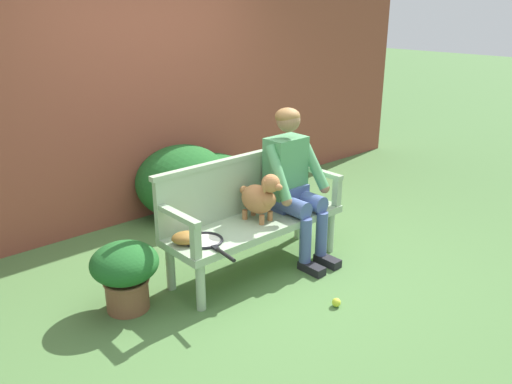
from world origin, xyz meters
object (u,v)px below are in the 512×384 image
object	(u,v)px
tennis_racket	(206,242)
potted_plant	(125,271)
dog_on_bench	(261,197)
person_seated	(292,179)
tennis_ball	(336,302)
garden_bench	(256,227)
baseball_glove	(186,238)

from	to	relation	value
tennis_racket	potted_plant	world-z (taller)	potted_plant
dog_on_bench	potted_plant	size ratio (longest dim) A/B	0.82
person_seated	potted_plant	xyz separation A→B (m)	(-1.51, 0.19, -0.41)
tennis_ball	garden_bench	bearing A→B (deg)	93.49
tennis_racket	potted_plant	bearing A→B (deg)	156.92
potted_plant	garden_bench	bearing A→B (deg)	-8.85
garden_bench	baseball_glove	xyz separation A→B (m)	(-0.67, 0.03, 0.10)
tennis_racket	tennis_ball	world-z (taller)	tennis_racket
person_seated	tennis_racket	bearing A→B (deg)	-177.11
tennis_racket	potted_plant	size ratio (longest dim) A/B	1.11
person_seated	baseball_glove	bearing A→B (deg)	177.90
potted_plant	tennis_racket	bearing A→B (deg)	-23.08
dog_on_bench	potted_plant	bearing A→B (deg)	170.09
garden_bench	person_seated	distance (m)	0.52
garden_bench	tennis_ball	bearing A→B (deg)	-86.51
tennis_racket	baseball_glove	size ratio (longest dim) A/B	2.61
garden_bench	baseball_glove	distance (m)	0.68
dog_on_bench	tennis_racket	distance (m)	0.62
garden_bench	tennis_ball	xyz separation A→B (m)	(0.05, -0.83, -0.35)
dog_on_bench	tennis_racket	size ratio (longest dim) A/B	0.73
baseball_glove	potted_plant	size ratio (longest dim) A/B	0.43
tennis_racket	tennis_ball	xyz separation A→B (m)	(0.61, -0.77, -0.42)
garden_bench	tennis_racket	distance (m)	0.56
tennis_racket	baseball_glove	distance (m)	0.15
garden_bench	person_seated	world-z (taller)	person_seated
garden_bench	tennis_racket	bearing A→B (deg)	-173.62
baseball_glove	tennis_ball	xyz separation A→B (m)	(0.72, -0.86, -0.45)
baseball_glove	potted_plant	xyz separation A→B (m)	(-0.44, 0.15, -0.18)
baseball_glove	dog_on_bench	bearing A→B (deg)	24.42
dog_on_bench	baseball_glove	distance (m)	0.72
person_seated	tennis_ball	bearing A→B (deg)	-113.21
tennis_racket	baseball_glove	world-z (taller)	baseball_glove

